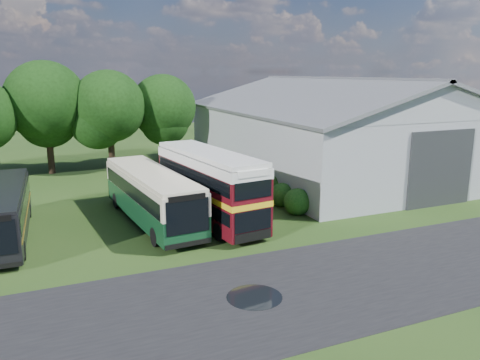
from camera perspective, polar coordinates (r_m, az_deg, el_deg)
name	(u,v)px	position (r m, az deg, el deg)	size (l,w,h in m)	color
ground	(257,263)	(21.91, 2.03, -10.12)	(120.00, 120.00, 0.00)	#1B3510
asphalt_road	(350,278)	(20.99, 13.22, -11.56)	(60.00, 8.00, 0.02)	black
puddle	(254,298)	(18.87, 1.77, -14.13)	(2.20, 2.20, 0.01)	black
storage_shed	(335,124)	(41.79, 11.47, 6.68)	(18.80, 24.80, 8.15)	gray
tree_mid	(46,102)	(43.07, -22.60, 8.83)	(6.80, 6.80, 9.60)	black
tree_right_a	(109,107)	(42.48, -15.71, 8.61)	(6.26, 6.26, 8.83)	black
tree_right_b	(163,107)	(44.21, -9.34, 8.76)	(5.98, 5.98, 8.45)	black
shrub_front	(297,214)	(29.37, 6.95, -4.11)	(1.70, 1.70, 1.70)	#194714
shrub_mid	(282,206)	(31.03, 5.11, -3.13)	(1.60, 1.60, 1.60)	#194714
shrub_back	(268,198)	(32.74, 3.45, -2.24)	(1.80, 1.80, 1.80)	#194714
bus_green_single	(152,195)	(27.67, -10.73, -1.84)	(3.58, 11.22, 3.04)	black
bus_maroon_double	(209,187)	(27.32, -3.79, -0.81)	(3.70, 9.95, 4.18)	black
bus_dark_single	(2,212)	(27.47, -27.00, -3.47)	(2.60, 10.15, 2.78)	black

